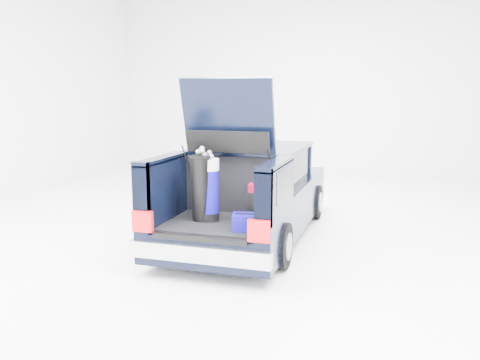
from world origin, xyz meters
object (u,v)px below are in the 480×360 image
(red_suitcase, at_px, (260,202))
(blue_golf_bag, at_px, (209,189))
(blue_duffel, at_px, (249,222))
(black_golf_bag, at_px, (201,188))
(car, at_px, (251,194))

(red_suitcase, xyz_separation_m, blue_golf_bag, (-0.64, -0.23, 0.18))
(red_suitcase, relative_size, blue_duffel, 1.10)
(black_golf_bag, xyz_separation_m, blue_duffel, (0.73, -0.25, -0.34))
(car, relative_size, blue_duffel, 9.97)
(car, bearing_deg, blue_duffel, -74.78)
(blue_golf_bag, bearing_deg, red_suitcase, 34.68)
(black_golf_bag, relative_size, blue_duffel, 2.10)
(blue_duffel, bearing_deg, car, 91.73)
(black_golf_bag, distance_m, blue_duffel, 0.85)
(black_golf_bag, bearing_deg, car, 79.03)
(blue_golf_bag, xyz_separation_m, blue_duffel, (0.64, -0.31, -0.32))
(red_suitcase, height_order, blue_duffel, red_suitcase)
(black_golf_bag, xyz_separation_m, blue_golf_bag, (0.09, 0.05, -0.02))
(car, bearing_deg, red_suitcase, -69.06)
(car, distance_m, blue_golf_bag, 1.58)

